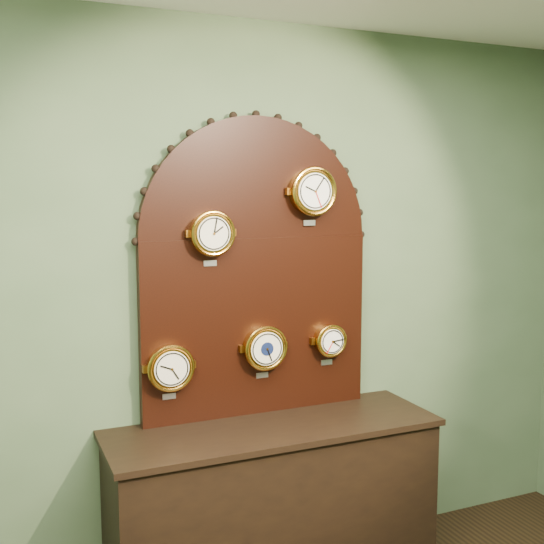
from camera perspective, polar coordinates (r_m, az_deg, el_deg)
name	(u,v)px	position (r m, az deg, el deg)	size (l,w,h in m)	color
wall_back	(253,301)	(3.45, -1.64, -2.50)	(4.00, 4.00, 0.00)	#4B6344
shop_counter	(274,508)	(3.52, 0.14, -19.44)	(1.60, 0.50, 0.80)	black
display_board	(256,258)	(3.37, -1.34, 1.16)	(1.26, 0.06, 1.53)	black
roman_clock	(212,233)	(3.21, -5.12, 3.29)	(0.22, 0.08, 0.27)	gold
arabic_clock	(313,191)	(3.41, 3.46, 6.85)	(0.25, 0.08, 0.30)	gold
hygrometer	(170,368)	(3.26, -8.63, -8.03)	(0.23, 0.08, 0.28)	gold
barometer	(265,348)	(3.39, -0.63, -6.44)	(0.23, 0.08, 0.28)	gold
tide_clock	(330,340)	(3.55, 4.91, -5.80)	(0.17, 0.08, 0.23)	gold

